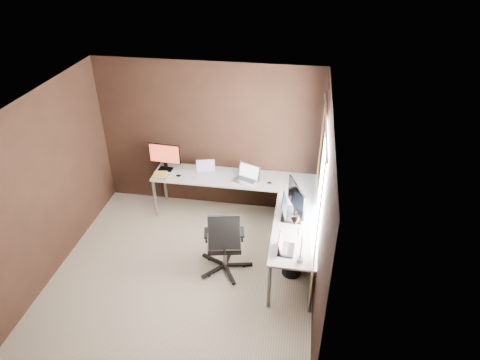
{
  "coord_description": "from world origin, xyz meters",
  "views": [
    {
      "loc": [
        1.49,
        -4.26,
        4.31
      ],
      "look_at": [
        0.65,
        0.95,
        1.03
      ],
      "focal_mm": 32.0,
      "sensor_mm": 36.0,
      "label": 1
    }
  ],
  "objects_px": {
    "laptop_black_small": "(284,247)",
    "office_chair": "(225,252)",
    "monitor_left": "(165,155)",
    "desk_lamp": "(297,234)",
    "wastebasket": "(292,264)",
    "drawer_pedestal": "(291,217)",
    "laptop_white": "(206,170)",
    "laptop_black_big": "(289,211)",
    "book_stack": "(160,175)",
    "laptop_silver": "(247,177)",
    "monitor_right": "(296,199)"
  },
  "relations": [
    {
      "from": "laptop_silver",
      "to": "office_chair",
      "type": "height_order",
      "value": "office_chair"
    },
    {
      "from": "desk_lamp",
      "to": "office_chair",
      "type": "relative_size",
      "value": 0.55
    },
    {
      "from": "book_stack",
      "to": "monitor_right",
      "type": "bearing_deg",
      "value": -17.57
    },
    {
      "from": "laptop_black_small",
      "to": "laptop_white",
      "type": "bearing_deg",
      "value": 42.19
    },
    {
      "from": "drawer_pedestal",
      "to": "office_chair",
      "type": "bearing_deg",
      "value": -131.6
    },
    {
      "from": "wastebasket",
      "to": "drawer_pedestal",
      "type": "bearing_deg",
      "value": 94.43
    },
    {
      "from": "drawer_pedestal",
      "to": "monitor_right",
      "type": "distance_m",
      "value": 0.89
    },
    {
      "from": "monitor_right",
      "to": "office_chair",
      "type": "bearing_deg",
      "value": 93.95
    },
    {
      "from": "drawer_pedestal",
      "to": "book_stack",
      "type": "xyz_separation_m",
      "value": [
        -2.14,
        0.17,
        0.46
      ]
    },
    {
      "from": "monitor_left",
      "to": "desk_lamp",
      "type": "bearing_deg",
      "value": -35.89
    },
    {
      "from": "laptop_silver",
      "to": "book_stack",
      "type": "relative_size",
      "value": 1.93
    },
    {
      "from": "drawer_pedestal",
      "to": "book_stack",
      "type": "bearing_deg",
      "value": 175.57
    },
    {
      "from": "monitor_right",
      "to": "wastebasket",
      "type": "distance_m",
      "value": 0.93
    },
    {
      "from": "laptop_black_small",
      "to": "desk_lamp",
      "type": "bearing_deg",
      "value": -126.55
    },
    {
      "from": "monitor_left",
      "to": "wastebasket",
      "type": "xyz_separation_m",
      "value": [
        2.19,
        -1.33,
        -0.83
      ]
    },
    {
      "from": "laptop_white",
      "to": "book_stack",
      "type": "bearing_deg",
      "value": -175.42
    },
    {
      "from": "book_stack",
      "to": "wastebasket",
      "type": "xyz_separation_m",
      "value": [
        2.21,
        -1.07,
        -0.61
      ]
    },
    {
      "from": "laptop_white",
      "to": "desk_lamp",
      "type": "height_order",
      "value": "desk_lamp"
    },
    {
      "from": "laptop_white",
      "to": "desk_lamp",
      "type": "relative_size",
      "value": 0.6
    },
    {
      "from": "monitor_left",
      "to": "wastebasket",
      "type": "height_order",
      "value": "monitor_left"
    },
    {
      "from": "laptop_white",
      "to": "wastebasket",
      "type": "distance_m",
      "value": 2.1
    },
    {
      "from": "laptop_black_small",
      "to": "office_chair",
      "type": "distance_m",
      "value": 0.99
    },
    {
      "from": "monitor_left",
      "to": "laptop_black_big",
      "type": "height_order",
      "value": "monitor_left"
    },
    {
      "from": "desk_lamp",
      "to": "monitor_left",
      "type": "bearing_deg",
      "value": 121.09
    },
    {
      "from": "laptop_silver",
      "to": "office_chair",
      "type": "distance_m",
      "value": 1.36
    },
    {
      "from": "laptop_silver",
      "to": "desk_lamp",
      "type": "distance_m",
      "value": 1.91
    },
    {
      "from": "book_stack",
      "to": "laptop_black_small",
      "type": "bearing_deg",
      "value": -34.64
    },
    {
      "from": "monitor_right",
      "to": "laptop_silver",
      "type": "height_order",
      "value": "monitor_right"
    },
    {
      "from": "monitor_left",
      "to": "book_stack",
      "type": "distance_m",
      "value": 0.34
    },
    {
      "from": "laptop_silver",
      "to": "book_stack",
      "type": "bearing_deg",
      "value": -151.9
    },
    {
      "from": "wastebasket",
      "to": "book_stack",
      "type": "bearing_deg",
      "value": 154.15
    },
    {
      "from": "monitor_right",
      "to": "laptop_black_small",
      "type": "relative_size",
      "value": 1.95
    },
    {
      "from": "laptop_black_small",
      "to": "office_chair",
      "type": "bearing_deg",
      "value": 72.81
    },
    {
      "from": "laptop_silver",
      "to": "laptop_black_small",
      "type": "relative_size",
      "value": 1.57
    },
    {
      "from": "laptop_black_big",
      "to": "book_stack",
      "type": "relative_size",
      "value": 1.72
    },
    {
      "from": "monitor_left",
      "to": "wastebasket",
      "type": "distance_m",
      "value": 2.69
    },
    {
      "from": "laptop_white",
      "to": "laptop_black_big",
      "type": "bearing_deg",
      "value": -48.33
    },
    {
      "from": "drawer_pedestal",
      "to": "laptop_silver",
      "type": "height_order",
      "value": "laptop_silver"
    },
    {
      "from": "office_chair",
      "to": "laptop_black_small",
      "type": "bearing_deg",
      "value": -31.3
    },
    {
      "from": "drawer_pedestal",
      "to": "laptop_black_big",
      "type": "height_order",
      "value": "laptop_black_big"
    },
    {
      "from": "laptop_black_small",
      "to": "book_stack",
      "type": "height_order",
      "value": "laptop_black_small"
    },
    {
      "from": "monitor_left",
      "to": "book_stack",
      "type": "relative_size",
      "value": 2.22
    },
    {
      "from": "drawer_pedestal",
      "to": "monitor_right",
      "type": "xyz_separation_m",
      "value": [
        0.06,
        -0.53,
        0.71
      ]
    },
    {
      "from": "monitor_right",
      "to": "laptop_black_small",
      "type": "distance_m",
      "value": 0.79
    },
    {
      "from": "monitor_left",
      "to": "desk_lamp",
      "type": "relative_size",
      "value": 0.91
    },
    {
      "from": "laptop_black_big",
      "to": "laptop_black_small",
      "type": "height_order",
      "value": "laptop_black_big"
    },
    {
      "from": "monitor_right",
      "to": "book_stack",
      "type": "xyz_separation_m",
      "value": [
        -2.19,
        0.69,
        -0.25
      ]
    },
    {
      "from": "desk_lamp",
      "to": "office_chair",
      "type": "distance_m",
      "value": 1.31
    },
    {
      "from": "laptop_silver",
      "to": "book_stack",
      "type": "distance_m",
      "value": 1.39
    },
    {
      "from": "book_stack",
      "to": "monitor_left",
      "type": "bearing_deg",
      "value": 87.06
    }
  ]
}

